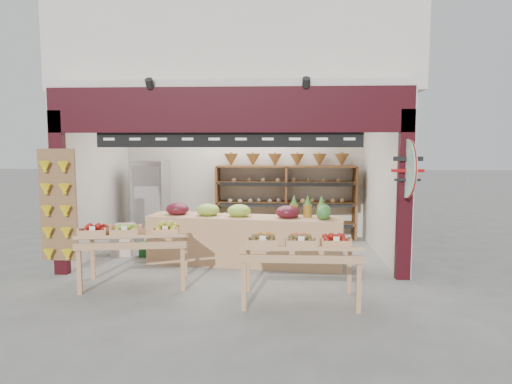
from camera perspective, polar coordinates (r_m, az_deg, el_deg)
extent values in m
plane|color=slate|center=(8.50, -2.59, -8.45)|extent=(60.00, 60.00, 0.00)
cube|color=silver|center=(10.53, -1.41, 2.62)|extent=(5.76, 0.18, 3.00)
cube|color=silver|center=(9.52, -19.23, 1.93)|extent=(0.18, 3.38, 3.00)
cube|color=silver|center=(9.03, 15.68, 1.84)|extent=(0.18, 3.38, 3.00)
cube|color=silver|center=(8.88, -2.30, 12.08)|extent=(5.76, 3.38, 0.12)
cube|color=silver|center=(10.14, -1.72, 17.84)|extent=(6.36, 4.60, 2.40)
cube|color=black|center=(7.20, -3.52, 10.21)|extent=(5.70, 0.14, 0.70)
cube|color=black|center=(8.02, -23.38, -0.18)|extent=(0.22, 0.14, 2.65)
cube|color=black|center=(7.44, 18.10, -0.43)|extent=(0.22, 0.14, 2.65)
cube|color=black|center=(7.21, -3.47, 6.62)|extent=(4.20, 0.05, 0.26)
cylinder|color=white|center=(7.28, -2.63, 8.59)|extent=(0.34, 0.05, 0.34)
cube|color=brown|center=(7.95, -23.48, -1.51)|extent=(0.60, 0.04, 1.80)
cylinder|color=#A3CDB3|center=(7.32, 18.39, 2.80)|extent=(0.04, 0.90, 0.90)
cylinder|color=maroon|center=(7.29, 18.45, 2.79)|extent=(0.01, 0.92, 0.92)
cube|color=brown|center=(10.30, -4.80, -1.29)|extent=(0.05, 0.51, 1.63)
cube|color=brown|center=(10.21, 3.74, -1.35)|extent=(0.05, 0.51, 1.63)
cube|color=brown|center=(10.34, 12.25, -1.38)|extent=(0.05, 0.51, 1.63)
cube|color=brown|center=(10.28, 3.72, -3.89)|extent=(3.06, 0.51, 0.04)
cube|color=brown|center=(10.21, 3.74, -1.35)|extent=(3.06, 0.51, 0.04)
cube|color=brown|center=(10.16, 3.76, 1.22)|extent=(3.06, 0.51, 0.04)
cube|color=brown|center=(10.14, 3.77, 3.23)|extent=(3.06, 0.51, 0.04)
cone|color=olive|center=(10.19, -3.14, 4.04)|extent=(0.32, 0.32, 0.28)
cone|color=olive|center=(10.15, -0.38, 4.04)|extent=(0.32, 0.32, 0.28)
cone|color=olive|center=(10.13, 2.39, 4.03)|extent=(0.32, 0.32, 0.28)
cone|color=olive|center=(10.14, 5.17, 4.01)|extent=(0.32, 0.32, 0.28)
cone|color=olive|center=(10.17, 7.93, 3.99)|extent=(0.32, 0.32, 0.28)
cone|color=olive|center=(10.22, 10.67, 3.95)|extent=(0.32, 0.32, 0.28)
cube|color=#ADB0B4|center=(10.18, -12.98, -1.14)|extent=(0.71, 0.71, 1.76)
cube|color=silver|center=(9.17, -16.37, -6.55)|extent=(0.41, 0.33, 0.33)
cube|color=silver|center=(9.10, -16.13, -4.70)|extent=(0.37, 0.30, 0.28)
cube|color=#134A19|center=(8.96, -13.09, -6.94)|extent=(0.39, 0.31, 0.28)
cube|color=silver|center=(9.35, -12.61, -6.45)|extent=(0.35, 0.28, 0.26)
cube|color=tan|center=(8.09, -1.45, -6.08)|extent=(3.48, 1.12, 0.86)
ellipsoid|color=#59141E|center=(8.34, -9.79, -2.11)|extent=(0.42, 0.38, 0.23)
ellipsoid|color=#8CB23F|center=(8.16, -6.03, -2.24)|extent=(0.42, 0.38, 0.23)
ellipsoid|color=#8CB23F|center=(8.02, -2.12, -2.36)|extent=(0.42, 0.38, 0.23)
ellipsoid|color=#59141E|center=(7.87, 3.96, -2.53)|extent=(0.42, 0.38, 0.23)
cylinder|color=olive|center=(8.00, 4.76, -2.32)|extent=(0.15, 0.15, 0.22)
cylinder|color=olive|center=(7.98, 6.46, -2.36)|extent=(0.15, 0.15, 0.22)
cylinder|color=olive|center=(7.96, 8.16, -2.40)|extent=(0.15, 0.15, 0.22)
cube|color=tan|center=(7.11, -14.88, -5.45)|extent=(1.68, 1.11, 0.23)
cube|color=tan|center=(6.99, -21.20, -9.36)|extent=(0.07, 0.07, 0.63)
cube|color=tan|center=(6.76, -9.13, -9.54)|extent=(0.07, 0.07, 0.63)
cube|color=tan|center=(7.70, -19.73, -7.89)|extent=(0.07, 0.07, 0.63)
cube|color=tan|center=(7.50, -8.83, -7.99)|extent=(0.07, 0.07, 0.63)
cube|color=tan|center=(6.17, 5.51, -7.00)|extent=(1.57, 0.88, 0.23)
cube|color=tan|center=(5.93, -1.51, -11.71)|extent=(0.06, 0.06, 0.63)
cube|color=tan|center=(6.00, 12.71, -11.65)|extent=(0.06, 0.06, 0.63)
cube|color=tan|center=(6.65, -1.00, -9.72)|extent=(0.06, 0.06, 0.63)
cube|color=tan|center=(6.72, 11.60, -9.70)|extent=(0.06, 0.06, 0.63)
sphere|color=#1A4E1D|center=(7.93, 7.72, -8.60)|extent=(0.26, 0.26, 0.26)
sphere|color=#1A4E1D|center=(7.96, 9.70, -8.58)|extent=(0.26, 0.26, 0.26)
sphere|color=#1A4E1D|center=(8.20, 7.56, -8.12)|extent=(0.26, 0.26, 0.26)
sphere|color=#1A4E1D|center=(8.22, 9.48, -8.11)|extent=(0.26, 0.26, 0.26)
sphere|color=#1A4E1D|center=(8.02, 8.64, -6.76)|extent=(0.26, 0.26, 0.26)
sphere|color=#1A4E1D|center=(7.86, 8.78, -8.76)|extent=(0.26, 0.26, 0.26)
sphere|color=#1A4E1D|center=(8.06, 6.99, -8.36)|extent=(0.26, 0.26, 0.26)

